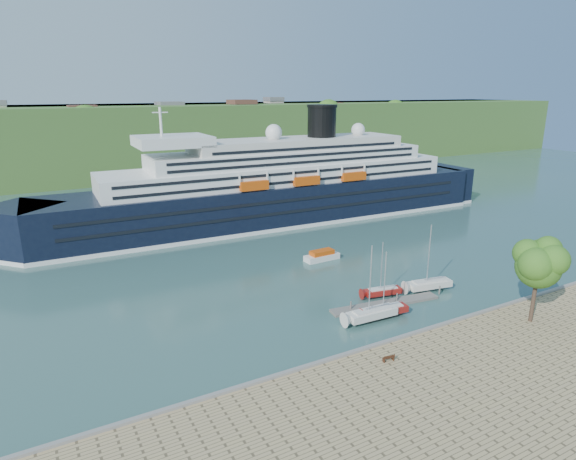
# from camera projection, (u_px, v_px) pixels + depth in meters

# --- Properties ---
(ground) EXTENTS (400.00, 400.00, 0.00)m
(ground) POSITION_uv_depth(u_px,v_px,m) (417.00, 339.00, 58.25)
(ground) COLOR #315755
(ground) RESTS_ON ground
(far_hillside) EXTENTS (400.00, 50.00, 24.00)m
(far_hillside) POSITION_uv_depth(u_px,v_px,m) (141.00, 139.00, 176.95)
(far_hillside) COLOR #396026
(far_hillside) RESTS_ON ground
(quay_coping) EXTENTS (220.00, 0.50, 0.30)m
(quay_coping) POSITION_uv_depth(u_px,v_px,m) (419.00, 332.00, 57.76)
(quay_coping) COLOR slate
(quay_coping) RESTS_ON promenade
(cruise_ship) EXTENTS (116.45, 20.24, 26.05)m
(cruise_ship) POSITION_uv_depth(u_px,v_px,m) (274.00, 165.00, 107.24)
(cruise_ship) COLOR black
(cruise_ship) RESTS_ON ground
(park_bench) EXTENTS (1.44, 0.76, 0.88)m
(park_bench) POSITION_uv_depth(u_px,v_px,m) (388.00, 357.00, 51.63)
(park_bench) COLOR #412212
(park_bench) RESTS_ON promenade
(promenade_tree) EXTENTS (7.22, 7.22, 11.96)m
(promenade_tree) POSITION_uv_depth(u_px,v_px,m) (537.00, 277.00, 59.11)
(promenade_tree) COLOR #28631A
(promenade_tree) RESTS_ON promenade
(floating_pontoon) EXTENTS (16.70, 4.15, 0.37)m
(floating_pontoon) POSITION_uv_depth(u_px,v_px,m) (385.00, 304.00, 67.55)
(floating_pontoon) COLOR slate
(floating_pontoon) RESTS_ON ground
(sailboat_white_near) EXTENTS (7.78, 2.46, 9.94)m
(sailboat_white_near) POSITION_uv_depth(u_px,v_px,m) (373.00, 285.00, 61.64)
(sailboat_white_near) COLOR silver
(sailboat_white_near) RESTS_ON ground
(sailboat_red) EXTENTS (6.93, 2.60, 8.74)m
(sailboat_red) POSITION_uv_depth(u_px,v_px,m) (387.00, 286.00, 63.02)
(sailboat_red) COLOR maroon
(sailboat_red) RESTS_ON ground
(sailboat_white_far) EXTENTS (7.87, 3.42, 9.84)m
(sailboat_white_far) POSITION_uv_depth(u_px,v_px,m) (432.00, 260.00, 71.21)
(sailboat_white_far) COLOR silver
(sailboat_white_far) RESTS_ON ground
(tender_launch) EXTENTS (6.63, 2.51, 1.81)m
(tender_launch) POSITION_uv_depth(u_px,v_px,m) (322.00, 255.00, 85.37)
(tender_launch) COLOR #C3460B
(tender_launch) RESTS_ON ground
(sailboat_extra) EXTENTS (6.41, 2.87, 8.01)m
(sailboat_extra) POSITION_uv_depth(u_px,v_px,m) (384.00, 271.00, 69.33)
(sailboat_extra) COLOR maroon
(sailboat_extra) RESTS_ON ground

